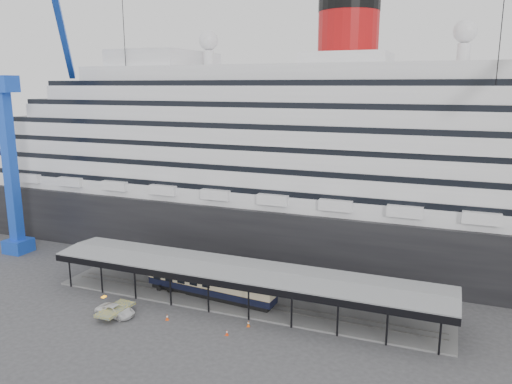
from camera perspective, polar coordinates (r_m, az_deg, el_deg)
ground at (r=66.71m, az=-3.52°, el=-14.25°), size 200.00×200.00×0.00m
cruise_ship at (r=90.40m, az=5.07°, el=4.92°), size 130.00×30.00×43.90m
platform_canopy at (r=69.86m, az=-1.76°, el=-10.84°), size 56.00×9.18×5.30m
crane_blue at (r=96.38m, az=-25.89°, el=5.17°), size 22.63×19.19×47.60m
port_truck at (r=69.48m, az=-15.78°, el=-12.92°), size 5.37×2.62×1.47m
pullman_carriage at (r=71.72m, az=-5.27°, el=-10.23°), size 20.00×4.36×19.48m
traffic_cone_left at (r=67.06m, az=-10.12°, el=-13.90°), size 0.53×0.53×0.80m
traffic_cone_mid at (r=62.63m, az=-3.35°, el=-15.74°), size 0.41×0.41×0.72m
traffic_cone_right at (r=64.51m, az=-0.88°, el=-14.81°), size 0.49×0.49×0.77m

